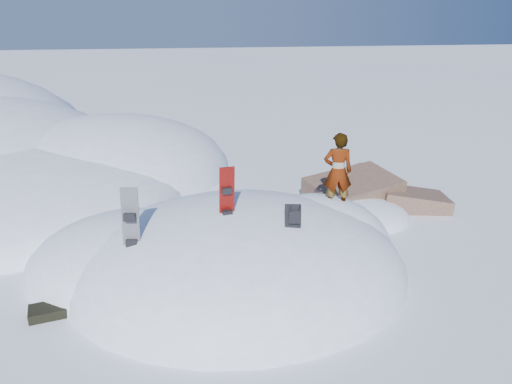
{
  "coord_description": "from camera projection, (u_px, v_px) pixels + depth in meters",
  "views": [
    {
      "loc": [
        -0.99,
        -9.11,
        5.23
      ],
      "look_at": [
        0.41,
        0.3,
        1.67
      ],
      "focal_mm": 35.0,
      "sensor_mm": 36.0,
      "label": 1
    }
  ],
  "objects": [
    {
      "name": "ground",
      "position": [
        239.0,
        273.0,
        10.41
      ],
      "size": [
        120.0,
        120.0,
        0.0
      ],
      "primitive_type": "plane",
      "color": "white",
      "rests_on": "ground"
    },
    {
      "name": "gear_pile",
      "position": [
        51.0,
        309.0,
        8.96
      ],
      "size": [
        0.86,
        0.66,
        0.22
      ],
      "rotation": [
        0.0,
        0.0,
        0.23
      ],
      "color": "black",
      "rests_on": "ground"
    },
    {
      "name": "person",
      "position": [
        338.0,
        172.0,
        10.89
      ],
      "size": [
        0.69,
        0.5,
        1.75
      ],
      "primitive_type": "imported",
      "rotation": [
        0.0,
        0.0,
        3.01
      ],
      "color": "slate",
      "rests_on": "snow_mound"
    },
    {
      "name": "snowboard_dark",
      "position": [
        131.0,
        232.0,
        9.05
      ],
      "size": [
        0.35,
        0.28,
        1.69
      ],
      "rotation": [
        0.0,
        0.0,
        -0.16
      ],
      "color": "black",
      "rests_on": "snow_mound"
    },
    {
      "name": "backpack",
      "position": [
        293.0,
        216.0,
        9.28
      ],
      "size": [
        0.35,
        0.42,
        0.5
      ],
      "rotation": [
        0.0,
        0.0,
        -0.18
      ],
      "color": "black",
      "rests_on": "snow_mound"
    },
    {
      "name": "snow_mound",
      "position": [
        229.0,
        268.0,
        10.61
      ],
      "size": [
        8.0,
        6.0,
        3.0
      ],
      "color": "white",
      "rests_on": "ground"
    },
    {
      "name": "snowboard_red",
      "position": [
        227.0,
        204.0,
        9.56
      ],
      "size": [
        0.32,
        0.26,
        1.57
      ],
      "rotation": [
        0.0,
        0.0,
        0.14
      ],
      "color": "#B30E09",
      "rests_on": "snow_mound"
    },
    {
      "name": "rock_outcrop",
      "position": [
        360.0,
        208.0,
        13.7
      ],
      "size": [
        4.68,
        4.41,
        1.68
      ],
      "color": "brown",
      "rests_on": "ground"
    }
  ]
}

